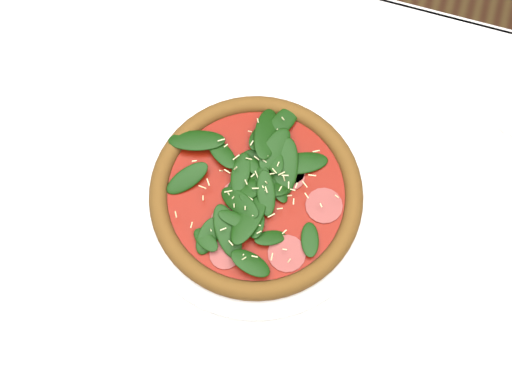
% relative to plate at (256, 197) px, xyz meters
% --- Properties ---
extents(ground, '(6.00, 6.00, 0.00)m').
position_rel_plate_xyz_m(ground, '(-0.02, -0.01, -0.76)').
color(ground, brown).
rests_on(ground, ground).
extents(dining_table, '(1.21, 0.81, 0.75)m').
position_rel_plate_xyz_m(dining_table, '(-0.02, -0.01, -0.11)').
color(dining_table, white).
rests_on(dining_table, ground).
extents(plate, '(0.35, 0.35, 0.01)m').
position_rel_plate_xyz_m(plate, '(0.00, 0.00, 0.00)').
color(plate, silver).
rests_on(plate, dining_table).
extents(pizza, '(0.32, 0.32, 0.04)m').
position_rel_plate_xyz_m(pizza, '(0.00, -0.00, 0.02)').
color(pizza, olive).
rests_on(pizza, plate).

